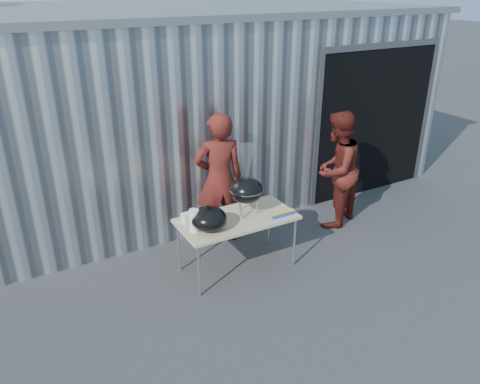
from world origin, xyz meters
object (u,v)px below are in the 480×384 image
kettle_grill (246,184)px  person_cook (219,179)px  person_bystander (336,170)px  folding_table (237,220)px

kettle_grill → person_cook: (0.00, 0.76, -0.21)m
kettle_grill → person_bystander: size_ratio=0.52×
kettle_grill → person_bystander: person_bystander is taller
person_cook → person_bystander: bearing=-179.0°
folding_table → kettle_grill: bearing=11.1°
folding_table → person_bystander: person_bystander is taller
kettle_grill → person_bystander: bearing=11.4°
folding_table → person_cook: size_ratio=0.78×
person_bystander → folding_table: bearing=-11.6°
folding_table → kettle_grill: size_ratio=1.60×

